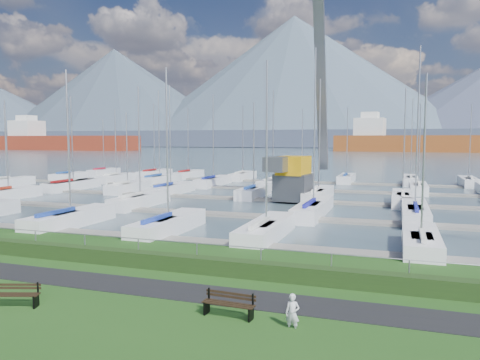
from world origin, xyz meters
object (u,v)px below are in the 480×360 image
at_px(bench_left, 14,295).
at_px(crane, 301,144).
at_px(bench_right, 229,304).
at_px(person, 292,309).

height_order(bench_left, crane, crane).
height_order(bench_right, person, person).
bearing_deg(person, bench_left, -168.44).
relative_size(bench_right, person, 1.48).
xyz_separation_m(bench_right, crane, (-3.94, 31.64, 4.91)).
height_order(bench_left, person, person).
distance_m(bench_left, crane, 33.74).
distance_m(bench_right, person, 2.22).
bearing_deg(bench_left, person, -10.30).
bearing_deg(bench_left, crane, 65.94).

